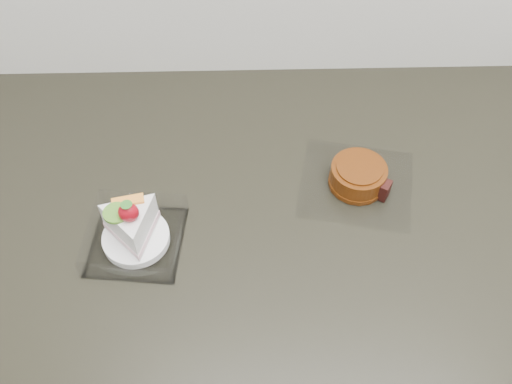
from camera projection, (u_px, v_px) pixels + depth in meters
name	position (u px, v px, depth m)	size (l,w,h in m)	color
counter	(366.00, 331.00, 1.20)	(2.04, 0.64, 0.90)	black
cake_tray	(134.00, 231.00, 0.78)	(0.14, 0.14, 0.10)	white
mooncake_wrap	(359.00, 178.00, 0.86)	(0.20, 0.19, 0.04)	white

